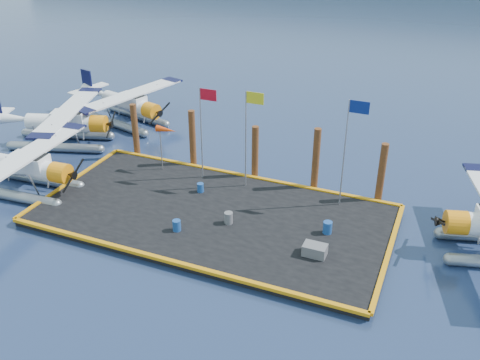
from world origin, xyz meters
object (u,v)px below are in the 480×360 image
object	(u,v)px
seaplane_c	(129,106)
piling_3	(316,161)
flagpole_red	(204,120)
seaplane_a	(25,169)
piling_2	(255,154)
drum_3	(177,225)
drum_4	(327,227)
flagpole_blue	(349,138)
drum_1	(229,218)
drum_5	(200,188)
piling_0	(135,131)
flagpole_yellow	(249,125)
crate	(315,250)
piling_4	(381,175)
windsock	(166,131)
seaplane_b	(65,125)
piling_1	(193,140)

from	to	relation	value
seaplane_c	piling_3	world-z (taller)	piling_3
flagpole_red	seaplane_a	bearing A→B (deg)	-150.87
piling_2	drum_3	bearing A→B (deg)	-100.90
drum_4	flagpole_blue	world-z (taller)	flagpole_blue
drum_1	drum_5	world-z (taller)	drum_1
seaplane_c	piling_0	bearing A→B (deg)	52.18
drum_3	flagpole_yellow	distance (m)	7.47
drum_4	seaplane_a	bearing A→B (deg)	-173.40
flagpole_blue	crate	bearing A→B (deg)	-91.64
drum_5	piling_4	bearing A→B (deg)	18.47
flagpole_red	piling_0	bearing A→B (deg)	165.54
drum_3	flagpole_yellow	size ratio (longest dim) A/B	0.10
seaplane_c	drum_1	xyz separation A→B (m)	(13.73, -11.18, -0.85)
crate	flagpole_blue	bearing A→B (deg)	88.36
drum_4	flagpole_yellow	xyz separation A→B (m)	(-5.92, 3.26, 3.77)
piling_0	flagpole_red	bearing A→B (deg)	-14.46
piling_4	flagpole_red	bearing A→B (deg)	-171.57
windsock	piling_0	distance (m)	4.02
seaplane_b	piling_1	world-z (taller)	piling_1
piling_3	drum_4	bearing A→B (deg)	-66.46
flagpole_red	piling_4	bearing A→B (deg)	8.43
seaplane_b	windsock	world-z (taller)	seaplane_b
drum_4	drum_5	bearing A→B (deg)	170.26
drum_5	piling_1	xyz separation A→B (m)	(-2.25, 3.42, 1.41)
seaplane_c	piling_0	distance (m)	6.50
piling_4	piling_0	bearing A→B (deg)	180.00
drum_5	crate	bearing A→B (deg)	-23.75
crate	piling_3	bearing A→B (deg)	106.08
seaplane_c	piling_3	size ratio (longest dim) A/B	2.38
flagpole_blue	piling_0	bearing A→B (deg)	173.99
seaplane_b	piling_4	bearing A→B (deg)	73.09
flagpole_yellow	flagpole_red	bearing A→B (deg)	180.00
windsock	piling_2	xyz separation A→B (m)	(5.53, 1.60, -1.33)
flagpole_yellow	piling_3	bearing A→B (deg)	22.85
drum_3	windsock	bearing A→B (deg)	122.99
seaplane_a	windsock	world-z (taller)	seaplane_a
flagpole_yellow	piling_0	size ratio (longest dim) A/B	1.55
seaplane_c	flagpole_yellow	bearing A→B (deg)	77.63
flagpole_yellow	piling_3	distance (m)	4.75
drum_5	flagpole_yellow	distance (m)	4.90
drum_1	crate	bearing A→B (deg)	-11.30
drum_4	crate	distance (m)	2.21
piling_1	piling_2	size ratio (longest dim) A/B	1.11
drum_1	piling_3	size ratio (longest dim) A/B	0.16
drum_4	crate	world-z (taller)	drum_4
flagpole_red	piling_3	bearing A→B (deg)	13.25
drum_3	flagpole_red	distance (m)	7.32
piling_2	piling_4	bearing A→B (deg)	0.00
seaplane_a	windsock	bearing A→B (deg)	123.78
seaplane_a	flagpole_blue	world-z (taller)	flagpole_blue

